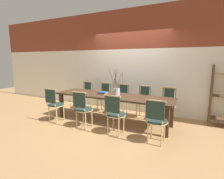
{
  "coord_description": "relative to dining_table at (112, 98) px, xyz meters",
  "views": [
    {
      "loc": [
        2.09,
        -4.0,
        1.66
      ],
      "look_at": [
        0.0,
        0.0,
        0.88
      ],
      "focal_mm": 28.0,
      "sensor_mm": 36.0,
      "label": 1
    }
  ],
  "objects": [
    {
      "name": "chair_far_left",
      "position": [
        -0.68,
        0.72,
        -0.14
      ],
      "size": [
        0.43,
        0.43,
        0.92
      ],
      "rotation": [
        0.0,
        0.0,
        3.14
      ],
      "color": "#233833",
      "rests_on": "ground_plane"
    },
    {
      "name": "chair_far_center",
      "position": [
        -0.04,
        0.72,
        -0.14
      ],
      "size": [
        0.43,
        0.43,
        0.92
      ],
      "rotation": [
        0.0,
        0.0,
        3.14
      ],
      "color": "#233833",
      "rests_on": "ground_plane"
    },
    {
      "name": "ground_plane",
      "position": [
        0.0,
        0.0,
        -0.64
      ],
      "size": [
        16.0,
        16.0,
        0.0
      ],
      "primitive_type": "plane",
      "color": "#A87F51"
    },
    {
      "name": "chair_near_leftend",
      "position": [
        -1.35,
        -0.72,
        -0.14
      ],
      "size": [
        0.43,
        0.43,
        0.92
      ],
      "color": "#233833",
      "rests_on": "ground_plane"
    },
    {
      "name": "chair_far_leftend",
      "position": [
        -1.37,
        0.72,
        -0.14
      ],
      "size": [
        0.43,
        0.43,
        0.92
      ],
      "rotation": [
        0.0,
        0.0,
        3.14
      ],
      "color": "#233833",
      "rests_on": "ground_plane"
    },
    {
      "name": "dining_table",
      "position": [
        0.0,
        0.0,
        0.0
      ],
      "size": [
        3.18,
        0.85,
        0.73
      ],
      "color": "#422B1C",
      "rests_on": "ground_plane"
    },
    {
      "name": "vase_centerpiece",
      "position": [
        0.13,
        0.01,
        0.19
      ],
      "size": [
        0.4,
        0.4,
        0.7
      ],
      "color": "#B2BCC1",
      "rests_on": "dining_table"
    },
    {
      "name": "wall_rear",
      "position": [
        0.0,
        1.25,
        0.96
      ],
      "size": [
        12.0,
        0.06,
        3.2
      ],
      "color": "white",
      "rests_on": "ground_plane"
    },
    {
      "name": "chair_near_center",
      "position": [
        0.45,
        -0.72,
        -0.14
      ],
      "size": [
        0.43,
        0.43,
        0.92
      ],
      "color": "#233833",
      "rests_on": "ground_plane"
    },
    {
      "name": "chair_far_rightend",
      "position": [
        1.32,
        0.72,
        -0.14
      ],
      "size": [
        0.43,
        0.43,
        0.92
      ],
      "rotation": [
        0.0,
        0.0,
        3.14
      ],
      "color": "#233833",
      "rests_on": "ground_plane"
    },
    {
      "name": "chair_near_right",
      "position": [
        1.35,
        -0.72,
        -0.14
      ],
      "size": [
        0.43,
        0.43,
        0.92
      ],
      "color": "#233833",
      "rests_on": "ground_plane"
    },
    {
      "name": "chair_far_right",
      "position": [
        0.64,
        0.72,
        -0.14
      ],
      "size": [
        0.43,
        0.43,
        0.92
      ],
      "rotation": [
        0.0,
        0.0,
        3.14
      ],
      "color": "#233833",
      "rests_on": "ground_plane"
    },
    {
      "name": "book_stack",
      "position": [
        -0.36,
        0.11,
        0.1
      ],
      "size": [
        0.25,
        0.22,
        0.03
      ],
      "color": "beige",
      "rests_on": "dining_table"
    },
    {
      "name": "chair_near_left",
      "position": [
        -0.42,
        -0.72,
        -0.14
      ],
      "size": [
        0.43,
        0.43,
        0.92
      ],
      "color": "#233833",
      "rests_on": "ground_plane"
    }
  ]
}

